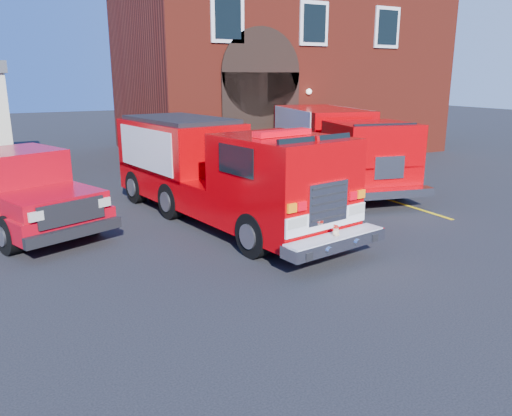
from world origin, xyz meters
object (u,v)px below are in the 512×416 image
pickup_truck (11,191)px  secondary_truck (334,144)px  fire_station (276,68)px  fire_engine (219,170)px

pickup_truck → secondary_truck: size_ratio=0.79×
fire_station → secondary_truck: (-2.48, -8.85, -2.81)m
fire_station → fire_engine: 14.41m
fire_engine → secondary_truck: (5.74, 2.64, 0.05)m
fire_engine → pickup_truck: (-5.06, 1.87, -0.42)m
pickup_truck → secondary_truck: (10.80, 0.77, 0.47)m
fire_engine → pickup_truck: fire_engine is taller
fire_engine → secondary_truck: fire_engine is taller
fire_station → fire_engine: fire_station is taller
fire_station → pickup_truck: size_ratio=2.27×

